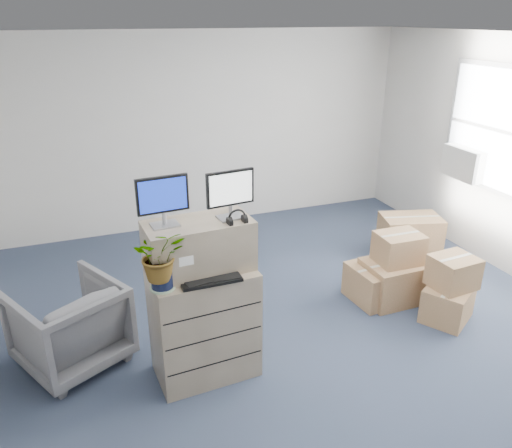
{
  "coord_description": "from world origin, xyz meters",
  "views": [
    {
      "loc": [
        -1.86,
        -3.5,
        2.98
      ],
      "look_at": [
        -0.39,
        0.4,
        1.22
      ],
      "focal_mm": 35.0,
      "sensor_mm": 36.0,
      "label": 1
    }
  ],
  "objects_px": {
    "monitor_left": "(163,199)",
    "office_chair": "(69,322)",
    "potted_plant": "(160,261)",
    "filing_cabinet_lower": "(204,323)",
    "monitor_right": "(230,192)",
    "water_bottle": "(207,255)",
    "keyboard": "(211,280)"
  },
  "relations": [
    {
      "from": "water_bottle",
      "to": "potted_plant",
      "type": "relative_size",
      "value": 0.56
    },
    {
      "from": "water_bottle",
      "to": "office_chair",
      "type": "relative_size",
      "value": 0.29
    },
    {
      "from": "potted_plant",
      "to": "office_chair",
      "type": "distance_m",
      "value": 1.32
    },
    {
      "from": "filing_cabinet_lower",
      "to": "potted_plant",
      "type": "bearing_deg",
      "value": -160.51
    },
    {
      "from": "water_bottle",
      "to": "potted_plant",
      "type": "bearing_deg",
      "value": -154.66
    },
    {
      "from": "filing_cabinet_lower",
      "to": "monitor_left",
      "type": "xyz_separation_m",
      "value": [
        -0.27,
        0.06,
        1.17
      ]
    },
    {
      "from": "monitor_left",
      "to": "office_chair",
      "type": "height_order",
      "value": "monitor_left"
    },
    {
      "from": "water_bottle",
      "to": "potted_plant",
      "type": "height_order",
      "value": "potted_plant"
    },
    {
      "from": "monitor_left",
      "to": "office_chair",
      "type": "bearing_deg",
      "value": 144.43
    },
    {
      "from": "filing_cabinet_lower",
      "to": "water_bottle",
      "type": "distance_m",
      "value": 0.63
    },
    {
      "from": "monitor_right",
      "to": "filing_cabinet_lower",
      "type": "bearing_deg",
      "value": 179.79
    },
    {
      "from": "monitor_right",
      "to": "potted_plant",
      "type": "height_order",
      "value": "monitor_right"
    },
    {
      "from": "monitor_left",
      "to": "office_chair",
      "type": "distance_m",
      "value": 1.58
    },
    {
      "from": "monitor_right",
      "to": "keyboard",
      "type": "distance_m",
      "value": 0.72
    },
    {
      "from": "office_chair",
      "to": "monitor_left",
      "type": "bearing_deg",
      "value": 121.39
    },
    {
      "from": "potted_plant",
      "to": "filing_cabinet_lower",
      "type": "bearing_deg",
      "value": 23.2
    },
    {
      "from": "monitor_left",
      "to": "monitor_right",
      "type": "height_order",
      "value": "monitor_left"
    },
    {
      "from": "filing_cabinet_lower",
      "to": "monitor_left",
      "type": "distance_m",
      "value": 1.2
    },
    {
      "from": "monitor_left",
      "to": "water_bottle",
      "type": "relative_size",
      "value": 1.65
    },
    {
      "from": "monitor_right",
      "to": "potted_plant",
      "type": "xyz_separation_m",
      "value": [
        -0.63,
        -0.18,
        -0.42
      ]
    },
    {
      "from": "monitor_left",
      "to": "keyboard",
      "type": "distance_m",
      "value": 0.75
    },
    {
      "from": "monitor_left",
      "to": "keyboard",
      "type": "height_order",
      "value": "monitor_left"
    },
    {
      "from": "monitor_right",
      "to": "water_bottle",
      "type": "bearing_deg",
      "value": 169.89
    },
    {
      "from": "keyboard",
      "to": "office_chair",
      "type": "relative_size",
      "value": 0.56
    },
    {
      "from": "keyboard",
      "to": "water_bottle",
      "type": "xyz_separation_m",
      "value": [
        0.03,
        0.22,
        0.11
      ]
    },
    {
      "from": "filing_cabinet_lower",
      "to": "office_chair",
      "type": "relative_size",
      "value": 1.16
    },
    {
      "from": "office_chair",
      "to": "monitor_right",
      "type": "bearing_deg",
      "value": 131.17
    },
    {
      "from": "filing_cabinet_lower",
      "to": "water_bottle",
      "type": "xyz_separation_m",
      "value": [
        0.06,
        0.04,
        0.63
      ]
    },
    {
      "from": "monitor_right",
      "to": "office_chair",
      "type": "xyz_separation_m",
      "value": [
        -1.38,
        0.53,
        -1.23
      ]
    },
    {
      "from": "water_bottle",
      "to": "keyboard",
      "type": "bearing_deg",
      "value": -98.58
    },
    {
      "from": "water_bottle",
      "to": "office_chair",
      "type": "xyz_separation_m",
      "value": [
        -1.16,
        0.51,
        -0.7
      ]
    },
    {
      "from": "filing_cabinet_lower",
      "to": "office_chair",
      "type": "height_order",
      "value": "filing_cabinet_lower"
    }
  ]
}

